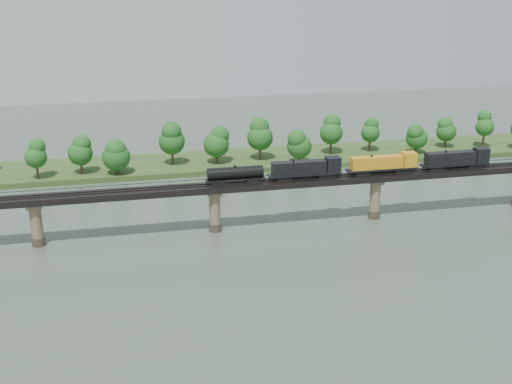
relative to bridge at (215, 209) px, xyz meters
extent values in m
plane|color=#38483A|center=(0.00, -30.00, -5.46)|extent=(400.00, 400.00, 0.00)
cube|color=#2C451B|center=(0.00, 55.00, -4.66)|extent=(300.00, 24.00, 1.60)
cylinder|color=#473A2D|center=(-40.00, 0.00, -4.46)|extent=(3.00, 3.00, 2.00)
cylinder|color=#7D6F52|center=(-40.00, 0.00, 0.04)|extent=(2.60, 2.60, 9.00)
cube|color=#7D6F52|center=(-40.00, 0.00, 4.04)|extent=(3.20, 3.20, 1.00)
cylinder|color=#473A2D|center=(0.00, 0.00, -4.46)|extent=(3.00, 3.00, 2.00)
cylinder|color=#7D6F52|center=(0.00, 0.00, 0.04)|extent=(2.60, 2.60, 9.00)
cube|color=#7D6F52|center=(0.00, 0.00, 4.04)|extent=(3.20, 3.20, 1.00)
cylinder|color=#473A2D|center=(40.00, 0.00, -4.46)|extent=(3.00, 3.00, 2.00)
cylinder|color=#7D6F52|center=(40.00, 0.00, 0.04)|extent=(2.60, 2.60, 9.00)
cube|color=#7D6F52|center=(40.00, 0.00, 4.04)|extent=(3.20, 3.20, 1.00)
cube|color=black|center=(0.00, 0.00, 5.29)|extent=(220.00, 5.00, 1.50)
cube|color=black|center=(0.00, -0.75, 6.12)|extent=(220.00, 0.12, 0.16)
cube|color=black|center=(0.00, 0.75, 6.12)|extent=(220.00, 0.12, 0.16)
cube|color=black|center=(0.00, -2.40, 6.74)|extent=(220.00, 0.10, 0.10)
cube|color=black|center=(0.00, 2.40, 6.74)|extent=(220.00, 0.10, 0.10)
cube|color=black|center=(0.00, -2.40, 6.39)|extent=(0.08, 0.08, 0.70)
cube|color=black|center=(0.00, 2.40, 6.39)|extent=(0.08, 0.08, 0.70)
cylinder|color=#382619|center=(-44.43, 46.31, -2.10)|extent=(0.70, 0.70, 3.51)
sphere|color=#154A15|center=(-44.43, 46.31, 2.57)|extent=(6.31, 6.31, 6.31)
sphere|color=#154A15|center=(-44.43, 46.31, 5.50)|extent=(4.73, 4.73, 4.73)
cylinder|color=#382619|center=(-32.24, 48.84, -2.19)|extent=(0.70, 0.70, 3.34)
sphere|color=#154A15|center=(-32.24, 48.84, 2.27)|extent=(7.18, 7.18, 7.18)
sphere|color=#154A15|center=(-32.24, 48.84, 5.06)|extent=(5.39, 5.39, 5.39)
cylinder|color=#382619|center=(-22.01, 46.15, -2.45)|extent=(0.70, 0.70, 2.83)
sphere|color=#154A15|center=(-22.01, 46.15, 1.32)|extent=(8.26, 8.26, 8.26)
sphere|color=#154A15|center=(-22.01, 46.15, 3.68)|extent=(6.19, 6.19, 6.19)
cylinder|color=#382619|center=(-5.04, 52.68, -1.88)|extent=(0.70, 0.70, 3.96)
sphere|color=#154A15|center=(-5.04, 52.68, 3.41)|extent=(8.07, 8.07, 8.07)
sphere|color=#154A15|center=(-5.04, 52.68, 6.71)|extent=(6.05, 6.05, 6.05)
cylinder|color=#382619|center=(8.52, 51.14, -2.23)|extent=(0.70, 0.70, 3.27)
sphere|color=#154A15|center=(8.52, 51.14, 2.13)|extent=(8.03, 8.03, 8.03)
sphere|color=#154A15|center=(8.52, 51.14, 4.85)|extent=(6.02, 6.02, 6.02)
cylinder|color=#382619|center=(22.65, 52.31, -1.90)|extent=(0.70, 0.70, 3.92)
sphere|color=#154A15|center=(22.65, 52.31, 3.33)|extent=(8.29, 8.29, 8.29)
sphere|color=#154A15|center=(22.65, 52.31, 6.60)|extent=(6.21, 6.21, 6.21)
cylinder|color=#382619|center=(33.59, 45.35, -2.35)|extent=(0.70, 0.70, 3.02)
sphere|color=#154A15|center=(33.59, 45.35, 1.69)|extent=(7.74, 7.74, 7.74)
sphere|color=#154A15|center=(33.59, 45.35, 4.21)|extent=(5.80, 5.80, 5.80)
cylinder|color=#382619|center=(46.81, 54.03, -1.96)|extent=(0.70, 0.70, 3.80)
sphere|color=#154A15|center=(46.81, 54.03, 3.10)|extent=(7.47, 7.47, 7.47)
sphere|color=#154A15|center=(46.81, 54.03, 6.27)|extent=(5.60, 5.60, 5.60)
cylinder|color=#382619|center=(60.48, 54.26, -2.17)|extent=(0.70, 0.70, 3.38)
sphere|color=#154A15|center=(60.48, 54.26, 2.34)|extent=(6.23, 6.23, 6.23)
sphere|color=#154A15|center=(60.48, 54.26, 5.16)|extent=(4.67, 4.67, 4.67)
cylinder|color=#382619|center=(74.35, 48.39, -2.47)|extent=(0.70, 0.70, 2.77)
sphere|color=#154A15|center=(74.35, 48.39, 1.22)|extent=(7.04, 7.04, 7.04)
sphere|color=#154A15|center=(74.35, 48.39, 3.54)|extent=(5.28, 5.28, 5.28)
cylinder|color=#382619|center=(87.62, 53.57, -2.39)|extent=(0.70, 0.70, 2.94)
sphere|color=#154A15|center=(87.62, 53.57, 1.54)|extent=(6.73, 6.73, 6.73)
sphere|color=#154A15|center=(87.62, 53.57, 3.99)|extent=(5.05, 5.05, 5.05)
cylinder|color=#382619|center=(99.73, 50.10, -1.89)|extent=(0.70, 0.70, 3.94)
sphere|color=#154A15|center=(99.73, 50.10, 3.37)|extent=(6.17, 6.17, 6.17)
sphere|color=#154A15|center=(99.73, 50.10, 6.65)|extent=(4.62, 4.62, 4.62)
cube|color=black|center=(65.92, 0.00, 6.55)|extent=(3.72, 2.23, 1.02)
cube|color=black|center=(55.68, 0.00, 6.55)|extent=(3.72, 2.23, 1.02)
cube|color=black|center=(60.80, 0.00, 7.20)|extent=(17.68, 2.79, 0.47)
cube|color=black|center=(59.41, 0.00, 8.93)|extent=(13.03, 2.51, 2.98)
cube|color=black|center=(67.78, 0.00, 9.20)|extent=(3.35, 2.79, 3.54)
cylinder|color=black|center=(60.80, 0.00, 6.69)|extent=(5.58, 1.30, 1.30)
cube|color=black|center=(46.38, 0.00, 6.55)|extent=(3.72, 2.23, 1.02)
cube|color=black|center=(36.14, 0.00, 6.55)|extent=(3.72, 2.23, 1.02)
cube|color=black|center=(41.26, 0.00, 7.20)|extent=(17.68, 2.79, 0.47)
cube|color=gold|center=(39.86, 0.00, 8.93)|extent=(13.03, 2.51, 2.98)
cube|color=gold|center=(48.24, 0.00, 9.20)|extent=(3.35, 2.79, 3.54)
cylinder|color=black|center=(41.26, 0.00, 6.69)|extent=(5.58, 1.30, 1.30)
cube|color=black|center=(26.83, 0.00, 6.55)|extent=(3.72, 2.23, 1.02)
cube|color=black|center=(16.59, 0.00, 6.55)|extent=(3.72, 2.23, 1.02)
cube|color=black|center=(21.71, 0.00, 7.20)|extent=(17.68, 2.79, 0.47)
cube|color=black|center=(20.32, 0.00, 8.93)|extent=(13.03, 2.51, 2.98)
cube|color=black|center=(28.69, 0.00, 9.20)|extent=(3.35, 2.79, 3.54)
cylinder|color=black|center=(21.71, 0.00, 6.69)|extent=(5.58, 1.30, 1.30)
cube|color=black|center=(9.15, 0.00, 6.55)|extent=(3.26, 2.05, 1.02)
cube|color=black|center=(0.77, 0.00, 6.55)|extent=(3.26, 2.05, 1.02)
cube|color=black|center=(4.96, 0.00, 7.16)|extent=(13.96, 2.23, 0.28)
cylinder|color=black|center=(4.96, 0.00, 8.65)|extent=(13.03, 2.79, 2.79)
cylinder|color=black|center=(4.96, 0.00, 10.14)|extent=(0.65, 0.65, 0.47)
camera|label=1|loc=(-20.65, -139.53, 52.42)|focal=45.00mm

